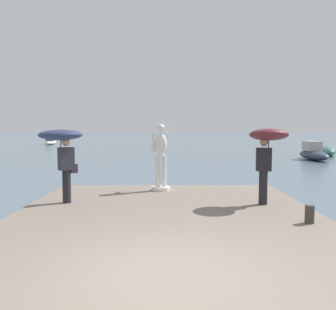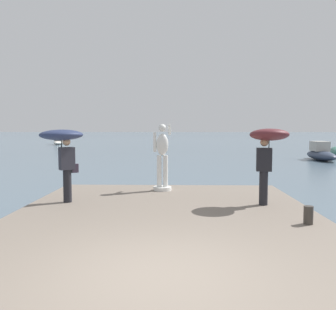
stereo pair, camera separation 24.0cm
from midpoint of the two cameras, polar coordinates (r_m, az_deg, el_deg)
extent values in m
plane|color=slate|center=(44.71, 1.25, 1.23)|extent=(400.00, 400.00, 0.00)
cube|color=slate|center=(7.30, 0.13, -13.05)|extent=(7.19, 10.64, 0.40)
cylinder|color=white|center=(11.39, -0.30, -5.41)|extent=(0.58, 0.58, 0.12)
cylinder|color=white|center=(11.32, -0.81, -2.59)|extent=(0.15, 0.15, 1.01)
cylinder|color=white|center=(11.31, 0.20, -2.59)|extent=(0.15, 0.15, 1.01)
ellipsoid|color=white|center=(11.24, -0.31, 1.71)|extent=(0.38, 0.26, 0.69)
sphere|color=white|center=(11.23, -0.31, 4.39)|extent=(0.24, 0.24, 0.24)
cylinder|color=white|center=(11.25, -1.53, 2.09)|extent=(0.10, 0.10, 0.62)
cylinder|color=white|center=(11.50, 0.83, 4.16)|extent=(0.10, 0.59, 0.40)
cylinder|color=black|center=(9.86, -15.22, -4.83)|extent=(0.22, 0.22, 0.88)
cube|color=#2D2D38|center=(9.78, -15.31, -0.54)|extent=(0.45, 0.42, 0.60)
sphere|color=tan|center=(9.75, -15.36, 2.07)|extent=(0.21, 0.21, 0.21)
cylinder|color=#262626|center=(9.75, -16.08, 1.23)|extent=(0.02, 0.02, 0.51)
ellipsoid|color=navy|center=(9.74, -16.12, 3.13)|extent=(1.59, 1.59, 0.31)
cube|color=#332838|center=(9.90, -14.11, -2.09)|extent=(0.20, 0.19, 0.24)
cylinder|color=black|center=(9.54, 15.82, -5.14)|extent=(0.22, 0.22, 0.88)
cube|color=black|center=(9.45, 15.91, -0.71)|extent=(0.41, 0.29, 0.60)
sphere|color=#A87A5B|center=(9.42, 15.97, 1.99)|extent=(0.21, 0.21, 0.21)
cylinder|color=#262626|center=(9.48, 16.65, 1.15)|extent=(0.02, 0.02, 0.51)
ellipsoid|color=#5B2328|center=(9.47, 16.69, 3.16)|extent=(1.13, 1.15, 0.38)
cylinder|color=#38332D|center=(8.01, 22.48, -8.93)|extent=(0.19, 0.19, 0.38)
ellipsoid|color=#2D384C|center=(29.03, 23.64, -0.07)|extent=(1.45, 4.67, 0.72)
cube|color=#B2ADA3|center=(29.32, 23.44, 1.31)|extent=(1.05, 1.54, 0.75)
ellipsoid|color=silver|center=(55.61, -17.00, 1.97)|extent=(2.15, 5.61, 0.64)
cube|color=#4C4C51|center=(55.18, -17.08, 2.59)|extent=(1.30, 2.26, 0.69)
camera|label=1|loc=(0.12, -89.38, 0.05)|focal=37.85mm
camera|label=2|loc=(0.12, 90.62, -0.05)|focal=37.85mm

